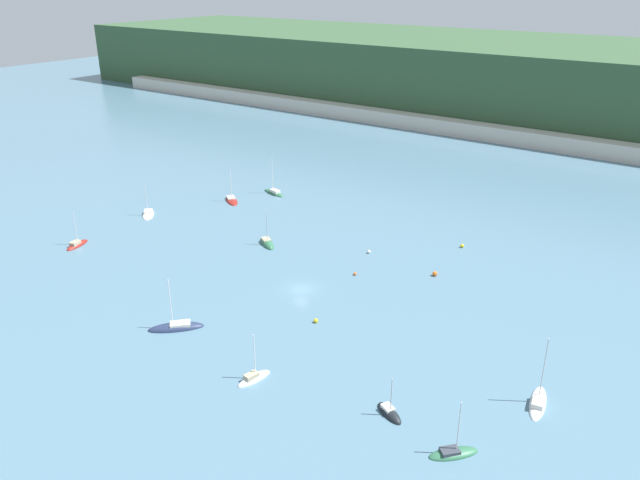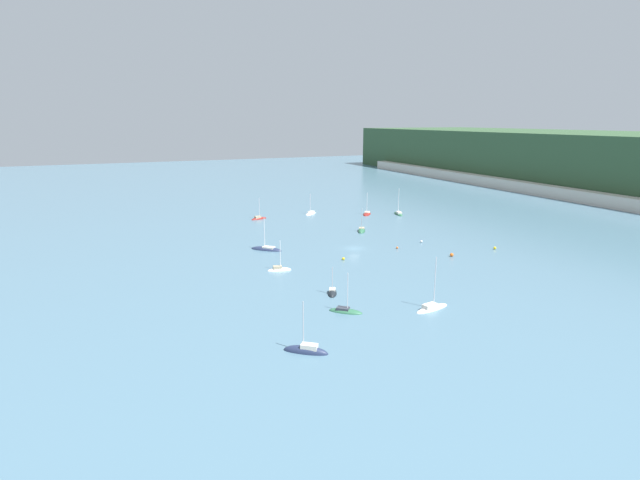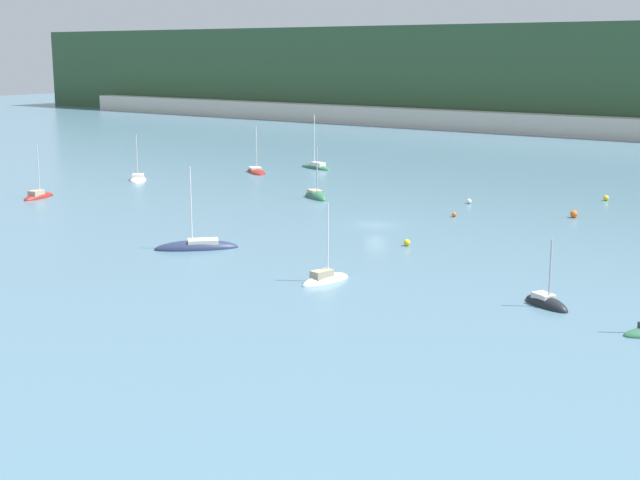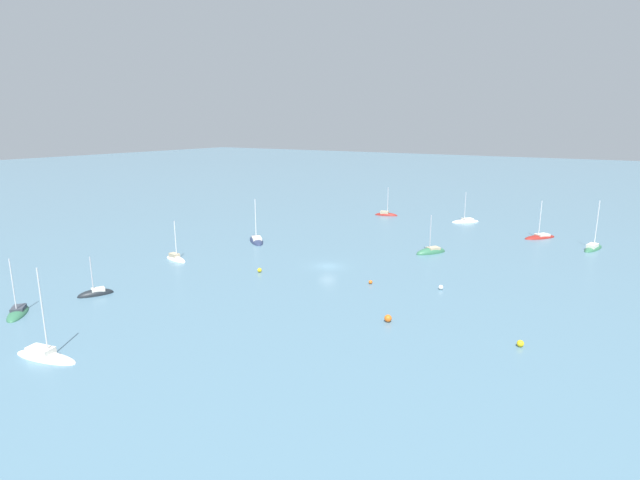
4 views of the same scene
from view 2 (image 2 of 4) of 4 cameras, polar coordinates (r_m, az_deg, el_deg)
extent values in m
plane|color=slate|center=(128.77, 3.94, -0.98)|extent=(600.00, 600.00, 0.00)
ellipsoid|color=#2D6647|center=(148.67, 4.77, 1.00)|extent=(6.38, 5.10, 2.00)
cube|color=tan|center=(148.98, 4.79, 1.33)|extent=(2.68, 2.45, 0.49)
cylinder|color=#B2B2B7|center=(147.60, 4.79, 2.39)|extent=(0.14, 0.14, 6.39)
ellipsoid|color=black|center=(95.80, 1.42, -6.15)|extent=(4.87, 3.54, 1.63)
cube|color=silver|center=(95.92, 1.43, -5.69)|extent=(2.00, 1.78, 0.47)
cylinder|color=#B2B2B7|center=(94.64, 1.42, -4.54)|extent=(0.14, 0.14, 4.92)
ellipsoid|color=#232D4C|center=(73.16, -1.64, -12.69)|extent=(5.43, 6.33, 1.94)
cube|color=silver|center=(72.63, -1.23, -12.09)|extent=(2.43, 2.64, 0.77)
cylinder|color=#B2B2B7|center=(71.51, -1.92, -9.71)|extent=(0.14, 0.14, 7.15)
ellipsoid|color=#2D6647|center=(176.73, 8.94, 2.90)|extent=(7.55, 3.66, 1.39)
cube|color=silver|center=(176.05, 9.01, 3.11)|extent=(2.88, 1.96, 0.73)
cylinder|color=silver|center=(176.26, 8.96, 4.43)|extent=(0.14, 0.14, 8.67)
ellipsoid|color=maroon|center=(175.69, 5.37, 2.95)|extent=(7.53, 6.47, 1.25)
cube|color=beige|center=(176.17, 5.40, 3.16)|extent=(3.21, 3.02, 0.46)
cylinder|color=silver|center=(174.63, 5.39, 4.21)|extent=(0.14, 0.14, 7.31)
ellipsoid|color=silver|center=(90.55, 12.68, -7.70)|extent=(3.45, 7.74, 1.17)
cube|color=silver|center=(89.88, 12.44, -7.37)|extent=(1.90, 2.92, 0.76)
cylinder|color=silver|center=(89.19, 13.00, -4.73)|extent=(0.14, 0.14, 9.08)
ellipsoid|color=white|center=(175.86, -1.08, 3.01)|extent=(6.51, 6.52, 1.16)
cube|color=beige|center=(176.25, -1.01, 3.24)|extent=(2.93, 2.93, 0.56)
cylinder|color=silver|center=(174.90, -1.12, 4.19)|extent=(0.14, 0.14, 6.81)
ellipsoid|color=#232D4C|center=(127.84, -6.15, -1.13)|extent=(7.60, 7.80, 1.73)
cube|color=silver|center=(127.38, -5.89, -0.85)|extent=(3.33, 3.38, 0.47)
cylinder|color=silver|center=(126.98, -6.37, 0.81)|extent=(0.14, 0.14, 7.89)
ellipsoid|color=white|center=(110.33, -4.67, -3.50)|extent=(2.47, 5.46, 1.43)
cube|color=tan|center=(110.05, -4.89, -3.14)|extent=(1.41, 2.06, 0.71)
cylinder|color=silver|center=(109.35, -4.57, -1.68)|extent=(0.14, 0.14, 6.45)
ellipsoid|color=maroon|center=(167.59, -6.99, 2.38)|extent=(3.25, 5.99, 1.38)
cube|color=tan|center=(167.21, -7.13, 2.61)|extent=(1.76, 2.32, 0.73)
cylinder|color=silver|center=(167.05, -6.95, 3.65)|extent=(0.14, 0.14, 6.71)
ellipsoid|color=#2D6647|center=(87.20, 2.95, -8.22)|extent=(5.42, 5.77, 1.18)
cube|color=#333842|center=(87.10, 2.65, -7.84)|extent=(2.46, 2.52, 0.47)
cylinder|color=silver|center=(85.81, 3.17, -5.94)|extent=(0.14, 0.14, 6.78)
sphere|color=orange|center=(125.07, 14.82, -1.64)|extent=(0.89, 0.89, 0.89)
sphere|color=white|center=(137.28, 11.51, -0.16)|extent=(0.65, 0.65, 0.65)
sphere|color=yellow|center=(135.25, 19.35, -0.86)|extent=(0.72, 0.72, 0.72)
sphere|color=yellow|center=(118.10, 2.69, -2.14)|extent=(0.68, 0.68, 0.68)
sphere|color=orange|center=(129.74, 8.81, -0.87)|extent=(0.56, 0.56, 0.56)
camera|label=1|loc=(57.82, -45.48, 27.70)|focal=35.00mm
camera|label=3|loc=(62.82, -47.30, -2.73)|focal=50.00mm
camera|label=4|loc=(107.79, 42.65, 4.94)|focal=28.00mm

